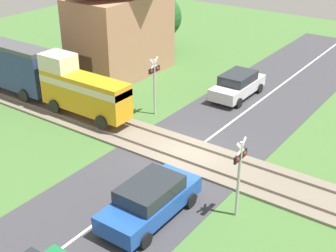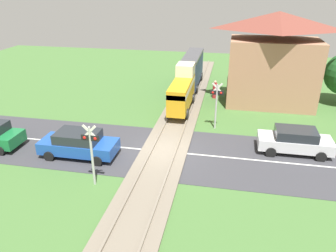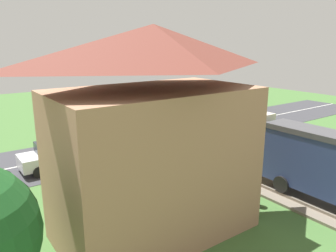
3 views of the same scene
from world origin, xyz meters
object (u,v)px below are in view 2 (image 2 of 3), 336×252
Objects in this scene: crossing_signal_west_approach at (91,147)px; crossing_signal_east_approach at (216,100)px; station_building at (273,61)px; pedestrian_by_station at (215,90)px; car_far_side at (295,140)px; train at (188,77)px; car_near_crossing at (79,143)px.

crossing_signal_west_approach and crossing_signal_east_approach have the same top height.
station_building reaches higher than pedestrian_by_station.
car_far_side is 2.70× the size of pedestrian_by_station.
station_building is (4.04, 5.83, 1.48)m from crossing_signal_east_approach.
station_building reaches higher than crossing_signal_east_approach.
crossing_signal_east_approach is at bearing -86.03° from pedestrian_by_station.
train reaches higher than car_far_side.
pedestrian_by_station reaches higher than car_far_side.
station_building is 5.37m from pedestrian_by_station.
train is at bearing 131.09° from car_far_side.
train is at bearing 67.59° from car_near_crossing.
train reaches higher than pedestrian_by_station.
station_building reaches higher than crossing_signal_west_approach.
station_building reaches higher than train.
crossing_signal_east_approach reaches higher than car_near_crossing.
train is 14.49m from crossing_signal_west_approach.
car_near_crossing is (-4.79, -11.62, -1.05)m from train.
pedestrian_by_station is at bearing 120.23° from car_far_side.
crossing_signal_west_approach is 0.45× the size of station_building.
crossing_signal_east_approach is (5.54, 8.08, 0.00)m from crossing_signal_west_approach.
car_far_side is 0.57× the size of station_building.
car_near_crossing is 2.85× the size of pedestrian_by_station.
crossing_signal_east_approach is 2.11× the size of pedestrian_by_station.
station_building is (9.58, 13.90, 1.48)m from crossing_signal_west_approach.
pedestrian_by_station is (-4.49, 0.68, -2.87)m from station_building.
car_far_side is (12.41, 2.88, -0.01)m from car_near_crossing.
car_near_crossing is 9.43m from crossing_signal_east_approach.
station_building is at bearing 44.26° from car_near_crossing.
crossing_signal_west_approach is (-2.77, -14.22, 0.25)m from train.
crossing_signal_west_approach is 16.95m from station_building.
car_near_crossing is at bearing -112.41° from train.
pedestrian_by_station is (-5.30, 9.10, -0.08)m from car_far_side.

